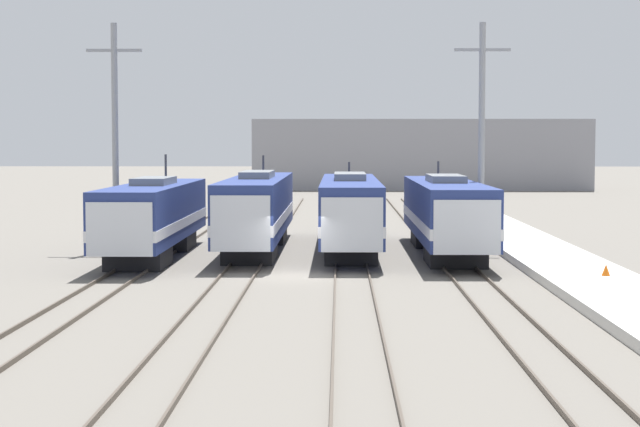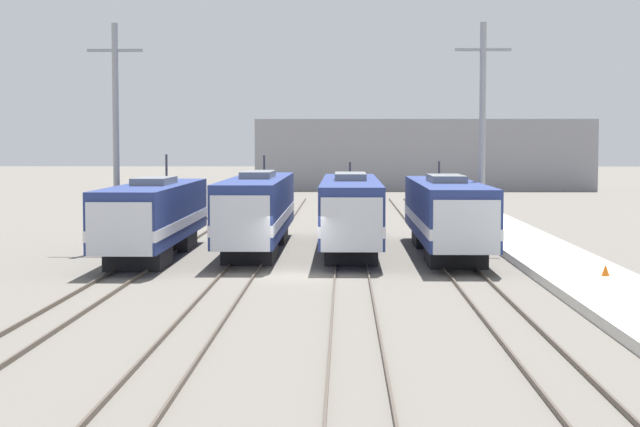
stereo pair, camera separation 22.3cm
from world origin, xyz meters
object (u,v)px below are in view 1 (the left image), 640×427
object	(u,v)px
locomotive_far_left	(152,217)
locomotive_far_right	(446,214)
traffic_cone	(606,270)
catenary_tower_right	(482,132)
locomotive_center_left	(257,210)
catenary_tower_left	(115,132)
locomotive_center_right	(350,211)

from	to	relation	value
locomotive_far_left	locomotive_far_right	bearing A→B (deg)	6.98
traffic_cone	locomotive_far_left	bearing A→B (deg)	154.50
catenary_tower_right	traffic_cone	distance (m)	15.46
locomotive_far_left	locomotive_center_left	xyz separation A→B (m)	(4.85, 3.44, 0.10)
locomotive_center_left	catenary_tower_left	world-z (taller)	catenary_tower_left
locomotive_far_right	traffic_cone	bearing A→B (deg)	-64.98
locomotive_center_left	locomotive_far_right	size ratio (longest dim) A/B	1.06
locomotive_center_right	traffic_cone	bearing A→B (deg)	-51.92
catenary_tower_right	traffic_cone	size ratio (longest dim) A/B	25.91
locomotive_far_left	locomotive_center_right	size ratio (longest dim) A/B	0.85
locomotive_far_left	locomotive_center_left	size ratio (longest dim) A/B	0.85
traffic_cone	locomotive_center_left	bearing A→B (deg)	139.22
locomotive_far_right	catenary_tower_right	world-z (taller)	catenary_tower_right
locomotive_far_left	locomotive_center_left	distance (m)	5.95
locomotive_far_right	catenary_tower_left	bearing A→B (deg)	170.63
locomotive_center_right	catenary_tower_right	world-z (taller)	catenary_tower_right
catenary_tower_left	traffic_cone	bearing A→B (deg)	-31.99
locomotive_center_right	catenary_tower_right	distance (m)	8.16
locomotive_center_left	catenary_tower_left	distance (m)	8.70
locomotive_far_right	catenary_tower_left	world-z (taller)	catenary_tower_left
locomotive_center_left	locomotive_far_left	bearing A→B (deg)	-144.60
locomotive_center_right	catenary_tower_right	size ratio (longest dim) A/B	1.65
locomotive_center_left	traffic_cone	xyz separation A→B (m)	(14.93, -12.88, -1.54)
catenary_tower_left	locomotive_center_right	bearing A→B (deg)	-5.51
locomotive_center_right	catenary_tower_left	xyz separation A→B (m)	(-12.44, 1.20, 4.11)
locomotive_far_left	locomotive_center_right	xyz separation A→B (m)	(9.69, 3.43, 0.06)
catenary_tower_left	traffic_cone	distance (m)	27.14
catenary_tower_left	locomotive_far_right	bearing A→B (deg)	-9.37
locomotive_far_right	traffic_cone	world-z (taller)	locomotive_far_right
locomotive_center_right	locomotive_far_right	xyz separation A→B (m)	(4.85, -1.65, -0.03)
locomotive_far_right	catenary_tower_left	distance (m)	18.00
locomotive_far_left	locomotive_far_right	world-z (taller)	locomotive_far_left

